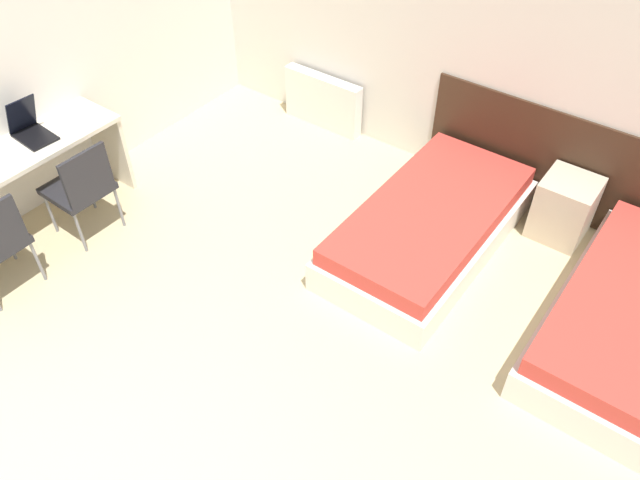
{
  "coord_description": "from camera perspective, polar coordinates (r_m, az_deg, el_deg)",
  "views": [
    {
      "loc": [
        1.85,
        -0.12,
        3.5
      ],
      "look_at": [
        0.0,
        2.4,
        0.55
      ],
      "focal_mm": 35.0,
      "sensor_mm": 36.0,
      "label": 1
    }
  ],
  "objects": [
    {
      "name": "desk",
      "position": [
        5.32,
        -27.12,
        4.85
      ],
      "size": [
        0.52,
        1.98,
        0.75
      ],
      "color": "beige",
      "rests_on": "ground_plane"
    },
    {
      "name": "nightstand",
      "position": [
        5.36,
        21.42,
        2.76
      ],
      "size": [
        0.42,
        0.42,
        0.53
      ],
      "color": "beige",
      "rests_on": "ground_plane"
    },
    {
      "name": "wall_back",
      "position": [
        5.32,
        13.5,
        18.4
      ],
      "size": [
        6.14,
        0.05,
        2.7
      ],
      "color": "silver",
      "rests_on": "ground_plane"
    },
    {
      "name": "bed_near_door",
      "position": [
        4.79,
        26.73,
        -6.45
      ],
      "size": [
        0.99,
        1.94,
        0.4
      ],
      "color": "silver",
      "rests_on": "ground_plane"
    },
    {
      "name": "bed_near_window",
      "position": [
        5.01,
        9.97,
        1.24
      ],
      "size": [
        0.99,
        1.94,
        0.4
      ],
      "color": "silver",
      "rests_on": "ground_plane"
    },
    {
      "name": "chair_near_laptop",
      "position": [
        5.21,
        -21.02,
        4.65
      ],
      "size": [
        0.45,
        0.45,
        0.85
      ],
      "rotation": [
        0.0,
        0.0,
        -0.02
      ],
      "color": "#232328",
      "rests_on": "ground_plane"
    },
    {
      "name": "laptop",
      "position": [
        5.38,
        -24.96,
        9.19
      ],
      "size": [
        0.35,
        0.25,
        0.33
      ],
      "rotation": [
        0.0,
        0.0,
        -0.07
      ],
      "color": "black",
      "rests_on": "desk"
    },
    {
      "name": "radiator",
      "position": [
        6.31,
        0.26,
        12.57
      ],
      "size": [
        0.85,
        0.12,
        0.53
      ],
      "color": "silver",
      "rests_on": "ground_plane"
    },
    {
      "name": "headboard_panel",
      "position": [
        5.44,
        22.8,
        5.61
      ],
      "size": [
        2.67,
        0.03,
        0.92
      ],
      "color": "#382316",
      "rests_on": "ground_plane"
    },
    {
      "name": "wall_left",
      "position": [
        5.45,
        -25.07,
        16.19
      ],
      "size": [
        0.05,
        5.36,
        2.7
      ],
      "color": "silver",
      "rests_on": "ground_plane"
    }
  ]
}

